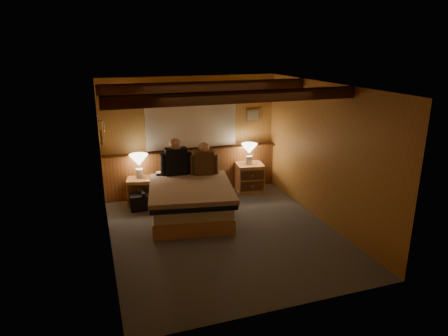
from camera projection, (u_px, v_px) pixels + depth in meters
name	position (u px, v px, depth m)	size (l,w,h in m)	color
floor	(224.00, 233.00, 6.61)	(4.20, 4.20, 0.00)	#555C65
ceiling	(224.00, 86.00, 5.89)	(4.20, 4.20, 0.00)	tan
wall_back	(191.00, 136.00, 8.15)	(3.60, 3.60, 0.00)	gold
wall_left	(105.00, 175.00, 5.70)	(4.20, 4.20, 0.00)	gold
wall_right	(324.00, 154.00, 6.80)	(4.20, 4.20, 0.00)	gold
wall_front	(286.00, 216.00, 4.35)	(3.60, 3.60, 0.00)	gold
wainscot	(193.00, 170.00, 8.30)	(3.60, 0.23, 0.94)	brown
curtain_window	(192.00, 121.00, 7.99)	(2.18, 0.09, 1.11)	#4B2812
ceiling_beams	(221.00, 91.00, 6.06)	(3.60, 1.65, 0.16)	#4B2812
coat_rail	(103.00, 123.00, 7.01)	(0.05, 0.55, 0.24)	silver
framed_print	(253.00, 115.00, 8.44)	(0.30, 0.04, 0.25)	#A87F54
bed	(191.00, 200.00, 7.14)	(1.69, 2.03, 0.62)	tan
nightstand_left	(140.00, 191.00, 7.78)	(0.54, 0.51, 0.51)	tan
nightstand_right	(250.00, 177.00, 8.44)	(0.61, 0.56, 0.60)	tan
lamp_left	(139.00, 162.00, 7.65)	(0.36, 0.36, 0.46)	white
lamp_right	(249.00, 150.00, 8.25)	(0.33, 0.33, 0.43)	white
person_left	(176.00, 160.00, 7.52)	(0.59, 0.26, 0.72)	black
person_right	(204.00, 161.00, 7.53)	(0.53, 0.28, 0.65)	#48301C
duffel_bag	(143.00, 201.00, 7.54)	(0.49, 0.30, 0.36)	black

